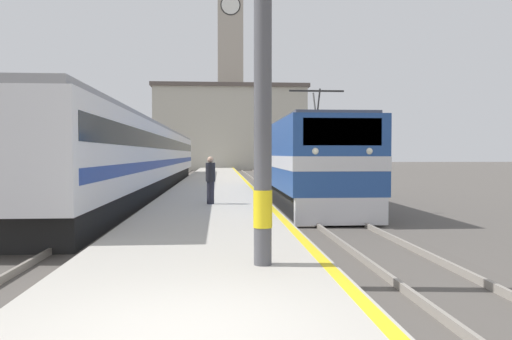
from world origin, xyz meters
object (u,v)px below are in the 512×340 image
locomotive_train (299,162)px  clock_tower (230,63)px  catenary_mast (270,42)px  passenger_train (148,156)px  person_on_platform (211,179)px

locomotive_train → clock_tower: size_ratio=0.52×
locomotive_train → catenary_mast: (-2.76, -14.14, 2.13)m
clock_tower → passenger_train: bearing=-97.4°
passenger_train → locomotive_train: bearing=-47.4°
person_on_platform → clock_tower: 61.18m
passenger_train → clock_tower: size_ratio=1.35×
locomotive_train → passenger_train: (-7.90, 8.60, 0.21)m
passenger_train → person_on_platform: size_ratio=24.36×
catenary_mast → clock_tower: bearing=89.3°
person_on_platform → clock_tower: clock_tower is taller
passenger_train → catenary_mast: size_ratio=5.76×
passenger_train → catenary_mast: bearing=-77.2°
catenary_mast → locomotive_train: bearing=79.0°
locomotive_train → clock_tower: bearing=92.0°
passenger_train → clock_tower: 48.92m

